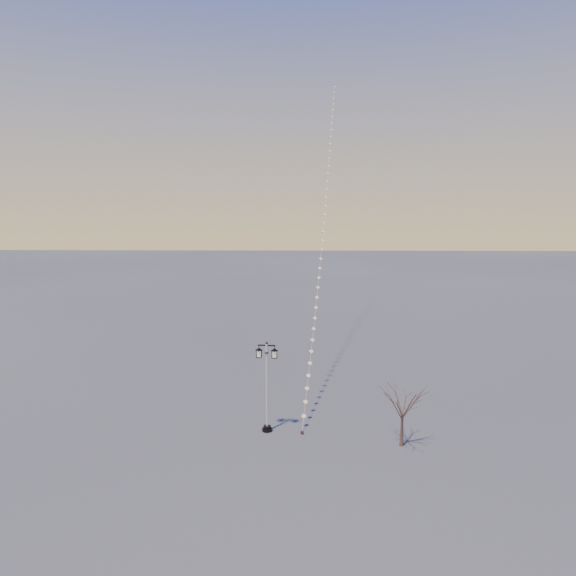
{
  "coord_description": "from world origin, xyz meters",
  "views": [
    {
      "loc": [
        -0.74,
        -27.94,
        13.41
      ],
      "look_at": [
        -1.5,
        7.14,
        8.12
      ],
      "focal_mm": 31.51,
      "sensor_mm": 36.0,
      "label": 1
    }
  ],
  "objects": [
    {
      "name": "street_lamp",
      "position": [
        -2.67,
        1.59,
        3.13
      ],
      "size": [
        1.43,
        0.63,
        5.66
      ],
      "rotation": [
        0.0,
        0.0,
        -0.1
      ],
      "color": "black",
      "rests_on": "ground"
    },
    {
      "name": "kite_train",
      "position": [
        1.66,
        21.39,
        14.94
      ],
      "size": [
        4.94,
        40.99,
        30.1
      ],
      "rotation": [
        0.0,
        0.0,
        -0.2
      ],
      "color": "#381E1C",
      "rests_on": "ground"
    },
    {
      "name": "bare_tree",
      "position": [
        5.24,
        -0.24,
        2.45
      ],
      "size": [
        2.13,
        2.13,
        3.53
      ],
      "rotation": [
        0.0,
        0.0,
        -0.32
      ],
      "color": "brown",
      "rests_on": "ground"
    },
    {
      "name": "ground",
      "position": [
        0.0,
        0.0,
        0.0
      ],
      "size": [
        300.0,
        300.0,
        0.0
      ],
      "primitive_type": "plane",
      "color": "#4A4A4B",
      "rests_on": "ground"
    }
  ]
}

